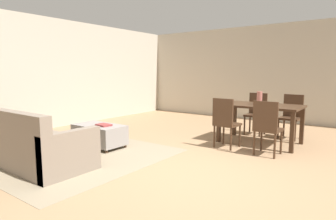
{
  "coord_description": "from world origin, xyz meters",
  "views": [
    {
      "loc": [
        2.08,
        -3.27,
        1.38
      ],
      "look_at": [
        -1.0,
        0.89,
        0.7
      ],
      "focal_mm": 30.71,
      "sensor_mm": 36.0,
      "label": 1
    }
  ],
  "objects_px": {
    "dining_chair_near_left": "(225,120)",
    "dining_chair_near_right": "(267,125)",
    "ottoman_table": "(99,134)",
    "vase_centerpiece": "(259,98)",
    "dining_table": "(260,110)",
    "book_on_ottoman": "(104,125)",
    "dining_chair_far_right": "(291,114)",
    "couch": "(29,145)",
    "dining_chair_far_left": "(256,111)"
  },
  "relations": [
    {
      "from": "dining_chair_near_right",
      "to": "vase_centerpiece",
      "type": "distance_m",
      "value": 0.95
    },
    {
      "from": "dining_chair_near_left",
      "to": "dining_chair_near_right",
      "type": "relative_size",
      "value": 1.0
    },
    {
      "from": "dining_chair_near_right",
      "to": "ottoman_table",
      "type": "bearing_deg",
      "value": -155.1
    },
    {
      "from": "ottoman_table",
      "to": "dining_chair_far_left",
      "type": "distance_m",
      "value": 3.47
    },
    {
      "from": "vase_centerpiece",
      "to": "dining_chair_far_right",
      "type": "bearing_deg",
      "value": 64.22
    },
    {
      "from": "couch",
      "to": "dining_chair_far_right",
      "type": "xyz_separation_m",
      "value": [
        2.76,
        4.16,
        0.23
      ]
    },
    {
      "from": "vase_centerpiece",
      "to": "dining_chair_near_left",
      "type": "bearing_deg",
      "value": -116.4
    },
    {
      "from": "dining_chair_near_right",
      "to": "dining_chair_far_right",
      "type": "relative_size",
      "value": 1.0
    },
    {
      "from": "couch",
      "to": "dining_chair_far_right",
      "type": "distance_m",
      "value": 5.0
    },
    {
      "from": "dining_chair_far_right",
      "to": "couch",
      "type": "bearing_deg",
      "value": -123.54
    },
    {
      "from": "vase_centerpiece",
      "to": "dining_table",
      "type": "bearing_deg",
      "value": 69.59
    },
    {
      "from": "dining_table",
      "to": "dining_chair_near_left",
      "type": "bearing_deg",
      "value": -116.11
    },
    {
      "from": "dining_chair_near_right",
      "to": "dining_chair_far_left",
      "type": "distance_m",
      "value": 1.76
    },
    {
      "from": "dining_table",
      "to": "dining_chair_far_right",
      "type": "height_order",
      "value": "dining_chair_far_right"
    },
    {
      "from": "couch",
      "to": "dining_chair_near_left",
      "type": "distance_m",
      "value": 3.28
    },
    {
      "from": "dining_chair_near_right",
      "to": "vase_centerpiece",
      "type": "relative_size",
      "value": 3.58
    },
    {
      "from": "vase_centerpiece",
      "to": "book_on_ottoman",
      "type": "bearing_deg",
      "value": -136.46
    },
    {
      "from": "dining_table",
      "to": "dining_chair_far_left",
      "type": "relative_size",
      "value": 1.63
    },
    {
      "from": "dining_chair_far_right",
      "to": "vase_centerpiece",
      "type": "bearing_deg",
      "value": -115.78
    },
    {
      "from": "dining_table",
      "to": "book_on_ottoman",
      "type": "height_order",
      "value": "dining_table"
    },
    {
      "from": "dining_chair_far_right",
      "to": "book_on_ottoman",
      "type": "bearing_deg",
      "value": -131.56
    },
    {
      "from": "couch",
      "to": "dining_chair_near_right",
      "type": "distance_m",
      "value": 3.76
    },
    {
      "from": "ottoman_table",
      "to": "vase_centerpiece",
      "type": "bearing_deg",
      "value": 41.45
    },
    {
      "from": "dining_chair_near_left",
      "to": "vase_centerpiece",
      "type": "height_order",
      "value": "vase_centerpiece"
    },
    {
      "from": "dining_chair_near_right",
      "to": "vase_centerpiece",
      "type": "height_order",
      "value": "vase_centerpiece"
    },
    {
      "from": "ottoman_table",
      "to": "dining_chair_far_left",
      "type": "height_order",
      "value": "dining_chair_far_left"
    },
    {
      "from": "book_on_ottoman",
      "to": "ottoman_table",
      "type": "bearing_deg",
      "value": 173.56
    },
    {
      "from": "ottoman_table",
      "to": "dining_chair_near_left",
      "type": "relative_size",
      "value": 1.06
    },
    {
      "from": "ottoman_table",
      "to": "vase_centerpiece",
      "type": "relative_size",
      "value": 3.81
    },
    {
      "from": "couch",
      "to": "dining_table",
      "type": "height_order",
      "value": "couch"
    },
    {
      "from": "dining_chair_near_left",
      "to": "dining_chair_far_right",
      "type": "relative_size",
      "value": 1.0
    },
    {
      "from": "dining_chair_near_left",
      "to": "dining_table",
      "type": "bearing_deg",
      "value": 63.89
    },
    {
      "from": "dining_table",
      "to": "dining_chair_far_left",
      "type": "xyz_separation_m",
      "value": [
        -0.35,
        0.79,
        -0.14
      ]
    },
    {
      "from": "dining_chair_far_left",
      "to": "dining_chair_far_right",
      "type": "bearing_deg",
      "value": 0.94
    },
    {
      "from": "dining_chair_near_right",
      "to": "book_on_ottoman",
      "type": "bearing_deg",
      "value": -153.58
    },
    {
      "from": "couch",
      "to": "dining_chair_near_right",
      "type": "relative_size",
      "value": 2.27
    },
    {
      "from": "dining_chair_far_right",
      "to": "vase_centerpiece",
      "type": "relative_size",
      "value": 3.58
    },
    {
      "from": "ottoman_table",
      "to": "dining_table",
      "type": "height_order",
      "value": "dining_table"
    },
    {
      "from": "ottoman_table",
      "to": "dining_chair_far_right",
      "type": "distance_m",
      "value": 3.94
    },
    {
      "from": "dining_chair_near_right",
      "to": "book_on_ottoman",
      "type": "xyz_separation_m",
      "value": [
        -2.55,
        -1.27,
        -0.09
      ]
    },
    {
      "from": "dining_table",
      "to": "book_on_ottoman",
      "type": "xyz_separation_m",
      "value": [
        -2.16,
        -2.08,
        -0.23
      ]
    },
    {
      "from": "couch",
      "to": "dining_chair_near_right",
      "type": "bearing_deg",
      "value": 42.78
    },
    {
      "from": "dining_chair_near_left",
      "to": "dining_chair_far_left",
      "type": "xyz_separation_m",
      "value": [
        0.03,
        1.56,
        0.0
      ]
    },
    {
      "from": "couch",
      "to": "dining_chair_far_left",
      "type": "height_order",
      "value": "dining_chair_far_left"
    },
    {
      "from": "ottoman_table",
      "to": "dining_chair_far_right",
      "type": "xyz_separation_m",
      "value": [
        2.7,
        2.86,
        0.28
      ]
    },
    {
      "from": "dining_table",
      "to": "dining_chair_far_left",
      "type": "height_order",
      "value": "dining_chair_far_left"
    },
    {
      "from": "dining_chair_far_left",
      "to": "vase_centerpiece",
      "type": "height_order",
      "value": "vase_centerpiece"
    },
    {
      "from": "couch",
      "to": "dining_table",
      "type": "bearing_deg",
      "value": 54.84
    },
    {
      "from": "dining_table",
      "to": "dining_chair_near_right",
      "type": "height_order",
      "value": "dining_chair_near_right"
    },
    {
      "from": "dining_chair_far_left",
      "to": "book_on_ottoman",
      "type": "relative_size",
      "value": 3.54
    }
  ]
}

